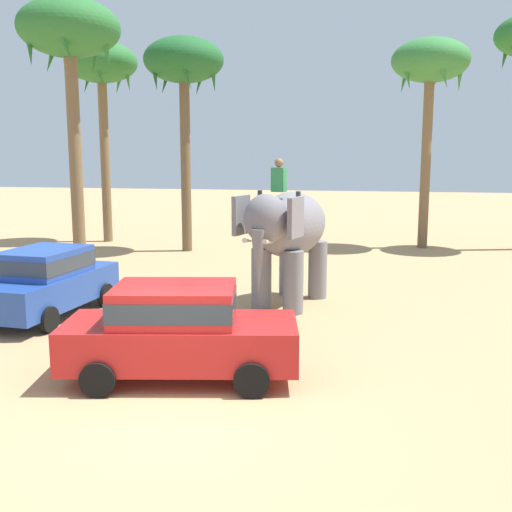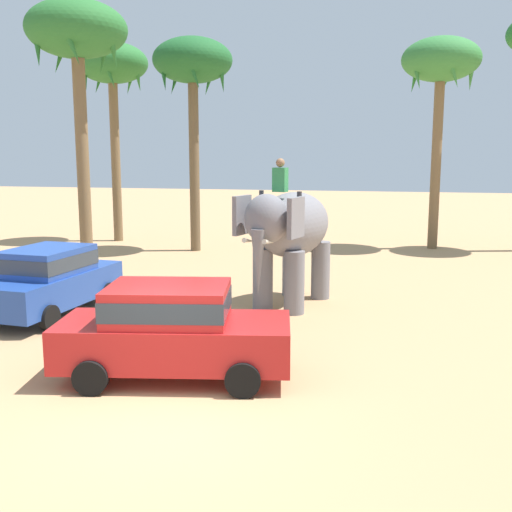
% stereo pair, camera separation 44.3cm
% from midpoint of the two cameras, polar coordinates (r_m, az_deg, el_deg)
% --- Properties ---
extents(ground_plane, '(120.00, 120.00, 0.00)m').
position_cam_midpoint_polar(ground_plane, '(9.65, -9.04, -14.87)').
color(ground_plane, tan).
extents(car_sedan_foreground, '(4.35, 2.46, 1.70)m').
position_cam_midpoint_polar(car_sedan_foreground, '(10.91, -8.45, -6.76)').
color(car_sedan_foreground, red).
rests_on(car_sedan_foreground, ground).
extents(car_parked_far_side, '(2.08, 4.20, 1.70)m').
position_cam_midpoint_polar(car_parked_far_side, '(15.88, -19.84, -2.10)').
color(car_parked_far_side, '#23479E').
rests_on(car_parked_far_side, ground).
extents(elephant_with_mahout, '(2.33, 4.01, 3.88)m').
position_cam_midpoint_polar(elephant_with_mahout, '(15.86, 2.18, 2.33)').
color(elephant_with_mahout, slate).
rests_on(elephant_with_mahout, ground).
extents(palm_tree_behind_elephant, '(3.20, 3.20, 8.72)m').
position_cam_midpoint_polar(palm_tree_behind_elephant, '(27.12, 15.59, 16.74)').
color(palm_tree_behind_elephant, brown).
rests_on(palm_tree_behind_elephant, ground).
extents(palm_tree_near_hut, '(3.20, 3.20, 8.80)m').
position_cam_midpoint_polar(palm_tree_near_hut, '(21.13, -17.74, 19.01)').
color(palm_tree_near_hut, brown).
rests_on(palm_tree_near_hut, ground).
extents(palm_tree_left_of_road, '(3.20, 3.20, 8.93)m').
position_cam_midpoint_polar(palm_tree_left_of_road, '(29.03, -14.78, 16.64)').
color(palm_tree_left_of_road, brown).
rests_on(palm_tree_left_of_road, ground).
extents(palm_tree_leaning_seaward, '(3.20, 3.20, 8.60)m').
position_cam_midpoint_polar(palm_tree_leaning_seaward, '(25.50, -7.32, 17.24)').
color(palm_tree_leaning_seaward, brown).
rests_on(palm_tree_leaning_seaward, ground).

